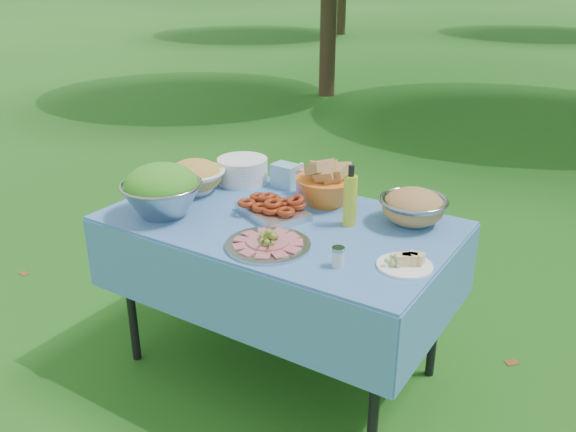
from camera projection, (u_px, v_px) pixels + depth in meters
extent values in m
plane|color=#0B3D0B|center=(280.00, 366.00, 2.90)|extent=(80.00, 80.00, 0.00)
cube|color=#84CFFE|center=(280.00, 297.00, 2.75)|extent=(1.46, 0.86, 0.76)
cylinder|color=white|center=(243.00, 170.00, 3.01)|extent=(0.26, 0.26, 0.12)
cube|color=#8BBFDA|center=(285.00, 175.00, 2.95)|extent=(0.13, 0.10, 0.11)
cylinder|color=pink|center=(301.00, 178.00, 2.86)|extent=(0.07, 0.07, 0.15)
cube|color=silver|center=(273.00, 208.00, 2.62)|extent=(0.36, 0.32, 0.07)
cylinder|color=#B3B5BA|center=(268.00, 237.00, 2.34)|extent=(0.42, 0.42, 0.08)
cylinder|color=#B9CC28|center=(350.00, 196.00, 2.50)|extent=(0.07, 0.07, 0.26)
cylinder|color=white|center=(405.00, 260.00, 2.19)|extent=(0.23, 0.23, 0.06)
cylinder|color=silver|center=(338.00, 257.00, 2.19)|extent=(0.05, 0.05, 0.08)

